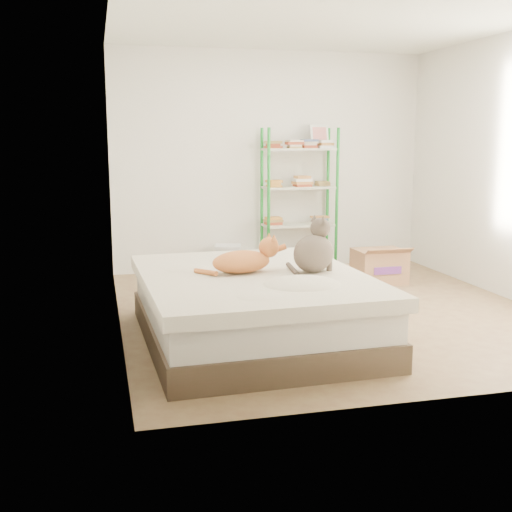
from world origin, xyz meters
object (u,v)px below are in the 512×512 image
object	(u,v)px
grey_cat	(314,245)
cardboard_box	(379,266)
shelf_unit	(299,199)
white_bin	(228,259)
bed	(253,307)
orange_cat	(241,259)

from	to	relation	value
grey_cat	cardboard_box	size ratio (longest dim) A/B	0.81
grey_cat	cardboard_box	bearing A→B (deg)	-66.09
grey_cat	shelf_unit	size ratio (longest dim) A/B	0.25
white_bin	bed	bearing A→B (deg)	-97.04
bed	cardboard_box	distance (m)	2.48
orange_cat	grey_cat	size ratio (longest dim) A/B	1.29
cardboard_box	white_bin	xyz separation A→B (m)	(-1.53, 0.87, -0.01)
bed	grey_cat	xyz separation A→B (m)	(0.47, -0.06, 0.48)
orange_cat	cardboard_box	size ratio (longest dim) A/B	1.04
shelf_unit	white_bin	distance (m)	1.12
grey_cat	white_bin	xyz separation A→B (m)	(-0.16, 2.60, -0.58)
shelf_unit	cardboard_box	world-z (taller)	shelf_unit
grey_cat	cardboard_box	distance (m)	2.27
grey_cat	cardboard_box	xyz separation A→B (m)	(1.37, 1.73, -0.57)
cardboard_box	bed	bearing A→B (deg)	-138.44
bed	white_bin	xyz separation A→B (m)	(0.31, 2.53, -0.10)
orange_cat	cardboard_box	xyz separation A→B (m)	(1.92, 1.62, -0.46)
shelf_unit	cardboard_box	bearing A→B (deg)	-54.40
orange_cat	cardboard_box	bearing A→B (deg)	31.16
bed	grey_cat	world-z (taller)	grey_cat
cardboard_box	orange_cat	bearing A→B (deg)	-140.46
orange_cat	grey_cat	xyz separation A→B (m)	(0.56, -0.11, 0.10)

